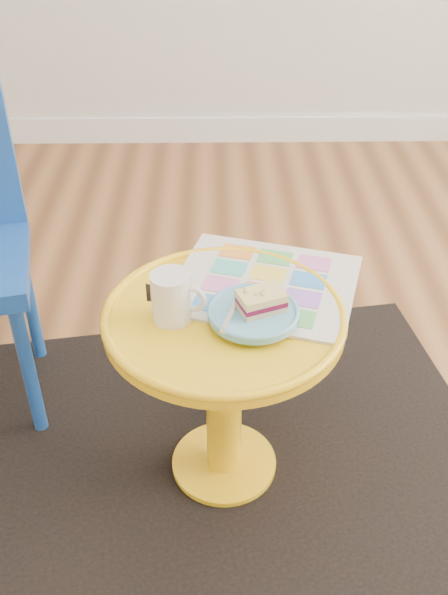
{
  "coord_description": "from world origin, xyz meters",
  "views": [
    {
      "loc": [
        -0.31,
        -1.04,
        1.27
      ],
      "look_at": [
        -0.29,
        0.02,
        0.5
      ],
      "focal_mm": 40.0,
      "sensor_mm": 36.0,
      "label": 1
    }
  ],
  "objects_px": {
    "side_table": "(224,363)",
    "newspaper": "(265,284)",
    "mug": "(172,296)",
    "plate": "(253,313)"
  },
  "relations": [
    {
      "from": "newspaper",
      "to": "plate",
      "type": "relative_size",
      "value": 2.1
    },
    {
      "from": "side_table",
      "to": "newspaper",
      "type": "relative_size",
      "value": 1.3
    },
    {
      "from": "plate",
      "to": "side_table",
      "type": "bearing_deg",
      "value": 156.15
    },
    {
      "from": "newspaper",
      "to": "plate",
      "type": "height_order",
      "value": "plate"
    },
    {
      "from": "mug",
      "to": "plate",
      "type": "height_order",
      "value": "mug"
    },
    {
      "from": "side_table",
      "to": "plate",
      "type": "relative_size",
      "value": 2.72
    },
    {
      "from": "side_table",
      "to": "newspaper",
      "type": "xyz_separation_m",
      "value": [
        0.09,
        0.1,
        0.13
      ]
    },
    {
      "from": "mug",
      "to": "plate",
      "type": "xyz_separation_m",
      "value": [
        0.16,
        -0.01,
        -0.04
      ]
    },
    {
      "from": "newspaper",
      "to": "side_table",
      "type": "bearing_deg",
      "value": -114.9
    },
    {
      "from": "side_table",
      "to": "mug",
      "type": "height_order",
      "value": "mug"
    }
  ]
}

